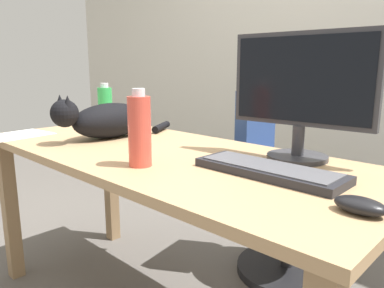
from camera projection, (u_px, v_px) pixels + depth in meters
The scene contains 10 objects.
back_wall at pixel (342, 20), 2.33m from camera, with size 6.00×0.04×2.60m, color beige.
desk at pixel (161, 175), 1.38m from camera, with size 1.65×0.69×0.70m.
office_chair at pixel (280, 197), 1.80m from camera, with size 0.49×0.48×0.90m.
monitor at pixel (301, 91), 1.19m from camera, with size 0.48×0.20×0.41m.
keyboard at pixel (269, 170), 1.06m from camera, with size 0.44×0.15×0.03m.
cat at pixel (106, 120), 1.59m from camera, with size 0.19×0.61×0.20m.
computer_mouse at pixel (360, 205), 0.78m from camera, with size 0.11×0.06×0.04m, color black.
paper_sheet at pixel (14, 136), 1.66m from camera, with size 0.21×0.30×0.00m, color white.
water_bottle at pixel (140, 130), 1.14m from camera, with size 0.07×0.07×0.24m.
spray_bottle at pixel (105, 105), 1.98m from camera, with size 0.08×0.08×0.22m.
Camera 1 is at (1.00, -0.88, 1.01)m, focal length 34.63 mm.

